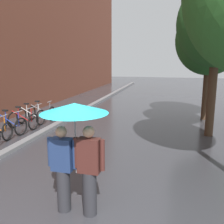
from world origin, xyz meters
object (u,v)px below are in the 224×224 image
Objects in this scene: parked_bicycle_5 at (42,113)px; couple_under_umbrella at (75,139)px; parked_bicycle_4 at (31,116)px; street_tree_1 at (217,24)px; street_tree_2 at (210,40)px; parked_bicycle_2 at (10,125)px; parked_bicycle_3 at (23,120)px.

couple_under_umbrella is (4.40, -6.58, 1.08)m from parked_bicycle_5.
parked_bicycle_4 and parked_bicycle_5 have the same top height.
street_tree_1 is 2.84m from street_tree_2.
parked_bicycle_2 is 0.77m from parked_bicycle_3.
parked_bicycle_5 is at bearing 90.33° from parked_bicycle_3.
street_tree_1 is at bearing 62.17° from couple_under_umbrella.
parked_bicycle_3 and parked_bicycle_5 have the same top height.
street_tree_1 is 2.69× the size of couple_under_umbrella.
parked_bicycle_3 and parked_bicycle_4 have the same top height.
street_tree_1 is 5.03× the size of parked_bicycle_5.
parked_bicycle_4 is 1.00× the size of parked_bicycle_5.
parked_bicycle_4 is (-0.11, 0.80, 0.00)m from parked_bicycle_3.
parked_bicycle_3 is (-7.61, -3.68, -3.40)m from street_tree_2.
parked_bicycle_5 is at bearing 174.56° from street_tree_1.
parked_bicycle_2 is at bearing -149.90° from street_tree_2.
parked_bicycle_2 is 0.55× the size of couple_under_umbrella.
parked_bicycle_3 is 1.58m from parked_bicycle_5.
parked_bicycle_2 is 1.03× the size of parked_bicycle_4.
street_tree_2 is 4.66× the size of parked_bicycle_2.
parked_bicycle_3 is 1.00× the size of parked_bicycle_4.
street_tree_2 is at bearing 20.44° from parked_bicycle_4.
parked_bicycle_3 is at bearing -154.21° from street_tree_2.
parked_bicycle_5 is at bearing 82.36° from parked_bicycle_4.
street_tree_1 is 4.87× the size of parked_bicycle_2.
street_tree_1 is at bearing 6.58° from parked_bicycle_3.
street_tree_2 is 8.92m from parked_bicycle_4.
street_tree_2 reaches higher than parked_bicycle_2.
street_tree_1 reaches higher than parked_bicycle_3.
parked_bicycle_2 is 1.03× the size of parked_bicycle_5.
parked_bicycle_3 is 0.81m from parked_bicycle_4.
street_tree_1 is at bearing -5.44° from parked_bicycle_5.
street_tree_2 is 9.50m from parked_bicycle_2.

